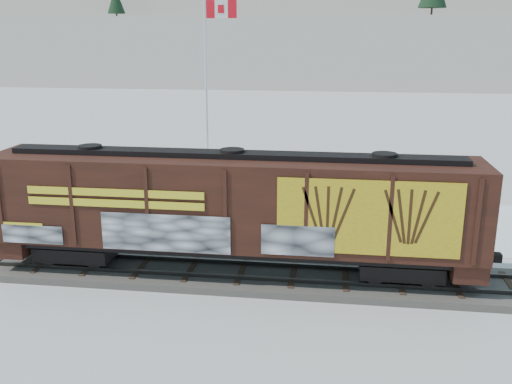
# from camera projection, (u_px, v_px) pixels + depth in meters

# --- Properties ---
(ground) EXTENTS (500.00, 500.00, 0.00)m
(ground) POSITION_uv_depth(u_px,v_px,m) (192.00, 275.00, 22.48)
(ground) COLOR white
(ground) RESTS_ON ground
(rail_track) EXTENTS (50.00, 3.40, 0.43)m
(rail_track) POSITION_uv_depth(u_px,v_px,m) (192.00, 272.00, 22.44)
(rail_track) COLOR #59544C
(rail_track) RESTS_ON ground
(parking_strip) EXTENTS (40.00, 8.00, 0.03)m
(parking_strip) POSITION_uv_depth(u_px,v_px,m) (227.00, 216.00, 29.64)
(parking_strip) COLOR white
(parking_strip) RESTS_ON ground
(hillside) EXTENTS (360.00, 110.00, 93.00)m
(hillside) POSITION_uv_depth(u_px,v_px,m) (317.00, 13.00, 152.04)
(hillside) COLOR white
(hillside) RESTS_ON ground
(hopper_railcar) EXTENTS (18.30, 3.06, 4.57)m
(hopper_railcar) POSITION_uv_depth(u_px,v_px,m) (233.00, 205.00, 21.46)
(hopper_railcar) COLOR black
(hopper_railcar) RESTS_ON rail_track
(flagpole) EXTENTS (2.30, 0.90, 11.23)m
(flagpole) POSITION_uv_depth(u_px,v_px,m) (209.00, 122.00, 33.94)
(flagpole) COLOR silver
(flagpole) RESTS_ON ground
(car_silver) EXTENTS (4.85, 3.21, 1.53)m
(car_silver) POSITION_uv_depth(u_px,v_px,m) (70.00, 201.00, 29.65)
(car_silver) COLOR #B9BBC1
(car_silver) RESTS_ON parking_strip
(car_white) EXTENTS (5.20, 3.07, 1.62)m
(car_white) POSITION_uv_depth(u_px,v_px,m) (150.00, 198.00, 30.03)
(car_white) COLOR white
(car_white) RESTS_ON parking_strip
(car_dark) EXTENTS (4.74, 2.48, 1.31)m
(car_dark) POSITION_uv_depth(u_px,v_px,m) (366.00, 222.00, 26.73)
(car_dark) COLOR #21232A
(car_dark) RESTS_ON parking_strip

